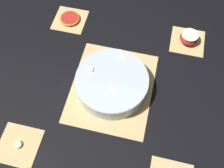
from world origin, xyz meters
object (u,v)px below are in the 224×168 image
fruit_salad_bowl (112,83)px  grapefruit_slice (70,18)px  banana_coin_single (18,145)px  apple_half (189,38)px

fruit_salad_bowl → grapefruit_slice: fruit_salad_bowl is taller
fruit_salad_bowl → banana_coin_single: fruit_salad_bowl is taller
apple_half → banana_coin_single: apple_half is taller
fruit_salad_bowl → apple_half: bearing=-41.9°
apple_half → grapefruit_slice: 0.58m
banana_coin_single → fruit_salad_bowl: bearing=-42.0°
apple_half → grapefruit_slice: (-0.00, 0.58, -0.02)m
fruit_salad_bowl → apple_half: fruit_salad_bowl is taller
fruit_salad_bowl → banana_coin_single: size_ratio=9.98×
apple_half → grapefruit_slice: apple_half is taller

